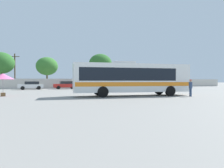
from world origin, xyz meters
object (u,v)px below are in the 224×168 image
at_px(utility_pole_near, 15,70).
at_px(roadside_tree_midleft, 47,66).
at_px(attendant_by_bus_door, 191,87).
at_px(vendor_umbrella_near_gate_pink, 3,77).
at_px(coach_bus_white_orange, 131,78).
at_px(parked_car_leftmost_white, 31,85).
at_px(roadside_tree_left, 1,63).
at_px(roadside_tree_midright, 100,64).
at_px(parked_car_second_red, 66,85).
at_px(parked_car_third_grey, 95,85).

bearing_deg(utility_pole_near, roadside_tree_midleft, -3.69).
bearing_deg(attendant_by_bus_door, vendor_umbrella_near_gate_pink, 157.24).
bearing_deg(utility_pole_near, attendant_by_bus_door, -59.18).
bearing_deg(utility_pole_near, coach_bus_white_orange, -64.79).
xyz_separation_m(parked_car_leftmost_white, roadside_tree_left, (-5.42, 6.06, 4.30)).
height_order(vendor_umbrella_near_gate_pink, roadside_tree_midright, roadside_tree_midright).
height_order(parked_car_leftmost_white, roadside_tree_midleft, roadside_tree_midleft).
height_order(parked_car_second_red, roadside_tree_midleft, roadside_tree_midleft).
bearing_deg(roadside_tree_midright, roadside_tree_left, -174.91).
bearing_deg(roadside_tree_midright, utility_pole_near, -179.01).
distance_m(vendor_umbrella_near_gate_pink, roadside_tree_midright, 29.84).
relative_size(coach_bus_white_orange, vendor_umbrella_near_gate_pink, 5.32).
relative_size(vendor_umbrella_near_gate_pink, roadside_tree_midleft, 0.34).
bearing_deg(roadside_tree_left, parked_car_third_grey, -16.83).
bearing_deg(vendor_umbrella_near_gate_pink, parked_car_second_red, 60.84).
distance_m(vendor_umbrella_near_gate_pink, parked_car_second_red, 17.75).
height_order(attendant_by_bus_door, roadside_tree_midright, roadside_tree_midright).
height_order(vendor_umbrella_near_gate_pink, roadside_tree_left, roadside_tree_left).
xyz_separation_m(attendant_by_bus_door, roadside_tree_midright, (0.86, 30.60, 4.80)).
xyz_separation_m(coach_bus_white_orange, parked_car_leftmost_white, (-9.76, 19.71, -1.11)).
bearing_deg(roadside_tree_left, coach_bus_white_orange, -59.50).
height_order(coach_bus_white_orange, roadside_tree_left, roadside_tree_left).
xyz_separation_m(coach_bus_white_orange, utility_pole_near, (-12.87, 27.33, 1.91)).
distance_m(roadside_tree_midleft, roadside_tree_midright, 12.63).
relative_size(parked_car_third_grey, roadside_tree_left, 0.58).
xyz_separation_m(coach_bus_white_orange, vendor_umbrella_near_gate_pink, (-12.20, 4.36, 0.09)).
relative_size(attendant_by_bus_door, parked_car_leftmost_white, 0.38).
xyz_separation_m(parked_car_second_red, roadside_tree_left, (-11.61, 5.95, 4.28)).
xyz_separation_m(parked_car_leftmost_white, parked_car_second_red, (6.18, 0.12, 0.02)).
height_order(attendant_by_bus_door, roadside_tree_left, roadside_tree_left).
bearing_deg(roadside_tree_midleft, coach_bus_white_orange, -76.39).
bearing_deg(parked_car_leftmost_white, coach_bus_white_orange, -63.67).
height_order(vendor_umbrella_near_gate_pink, utility_pole_near, utility_pole_near).
bearing_deg(vendor_umbrella_near_gate_pink, roadside_tree_midleft, 75.86).
relative_size(vendor_umbrella_near_gate_pink, roadside_tree_midright, 0.28).
xyz_separation_m(attendant_by_bus_door, vendor_umbrella_near_gate_pink, (-17.40, 7.30, 1.01)).
distance_m(attendant_by_bus_door, utility_pole_near, 35.36).
relative_size(utility_pole_near, roadside_tree_left, 1.00).
xyz_separation_m(parked_car_third_grey, utility_pole_near, (-15.38, 6.92, 2.99)).
xyz_separation_m(attendant_by_bus_door, parked_car_second_red, (-8.77, 22.76, -0.17)).
distance_m(attendant_by_bus_door, roadside_tree_left, 35.44).
relative_size(parked_car_second_red, roadside_tree_left, 0.62).
height_order(coach_bus_white_orange, roadside_tree_midright, roadside_tree_midright).
bearing_deg(parked_car_third_grey, roadside_tree_midleft, 144.22).
bearing_deg(coach_bus_white_orange, utility_pole_near, 115.21).
distance_m(coach_bus_white_orange, utility_pole_near, 30.27).
bearing_deg(parked_car_third_grey, attendant_by_bus_door, -83.45).
height_order(parked_car_second_red, roadside_tree_left, roadside_tree_left).
relative_size(attendant_by_bus_door, parked_car_third_grey, 0.40).
relative_size(coach_bus_white_orange, parked_car_leftmost_white, 2.81).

